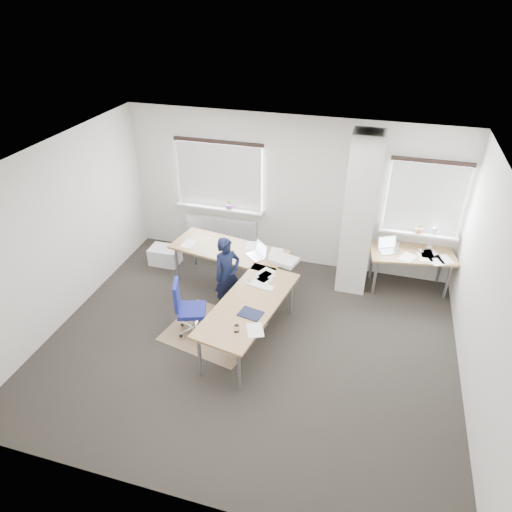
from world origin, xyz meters
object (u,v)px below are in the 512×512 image
(desk_side, at_px, (412,254))
(person, at_px, (227,274))
(task_chair, at_px, (190,318))
(desk_main, at_px, (241,276))

(desk_side, xyz_separation_m, person, (-2.85, -1.39, -0.04))
(desk_side, bearing_deg, person, -164.00)
(desk_side, relative_size, task_chair, 1.60)
(desk_side, bearing_deg, desk_main, -161.19)
(desk_side, height_order, task_chair, desk_side)
(task_chair, xyz_separation_m, person, (0.35, 0.75, 0.39))
(desk_main, height_order, person, person)
(desk_main, relative_size, person, 2.29)
(desk_main, distance_m, task_chair, 1.03)
(person, bearing_deg, task_chair, -166.26)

